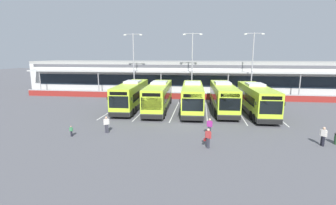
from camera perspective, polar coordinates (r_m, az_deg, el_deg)
ground_plane at (r=27.51m, az=4.76°, el=-4.61°), size 200.00×200.00×0.00m
terminal_building at (r=53.57m, az=6.27°, el=6.29°), size 70.00×13.00×6.00m
red_barrier_wall at (r=41.55m, az=5.78°, el=1.51°), size 60.00×0.40×1.10m
coach_bus_leftmost at (r=34.45m, az=-8.50°, el=1.54°), size 3.24×12.23×3.78m
coach_bus_left_centre at (r=33.18m, az=-2.20°, el=1.30°), size 3.24×12.23×3.78m
coach_bus_centre at (r=32.69m, az=5.70°, el=1.10°), size 3.24×12.23×3.78m
coach_bus_right_centre at (r=33.59m, az=12.63°, el=1.15°), size 3.24×12.23×3.78m
coach_bus_rightmost at (r=33.07m, az=19.73°, el=0.61°), size 3.24×12.23×3.78m
bay_stripe_far_west at (r=35.30m, az=-12.01°, el=-1.29°), size 0.14×13.00×0.01m
bay_stripe_west at (r=34.14m, az=-5.34°, el=-1.52°), size 0.14×13.00×0.01m
bay_stripe_mid_west at (r=33.47m, az=1.69°, el=-1.73°), size 0.14×13.00×0.01m
bay_stripe_centre at (r=33.31m, az=8.89°, el=-1.92°), size 0.14×13.00×0.01m
bay_stripe_mid_east at (r=33.69m, az=16.06°, el=-2.08°), size 0.14×13.00×0.01m
bay_stripe_east at (r=34.57m, az=22.96°, el=-2.20°), size 0.14×13.00×0.01m
pedestrian_with_handbag at (r=20.19m, az=9.24°, el=-8.04°), size 0.60×0.54×1.62m
pedestrian_in_dark_coat at (r=24.00m, az=32.34°, el=-6.52°), size 0.45×0.44×1.62m
pedestrian_child at (r=24.38m, az=-21.52°, el=-6.11°), size 0.33×0.20×1.00m
pedestrian_near_bin at (r=23.25m, az=9.61°, el=-5.44°), size 0.53×0.39×1.62m
pedestrian_approaching_bus at (r=24.33m, az=-14.08°, el=-4.87°), size 0.51×0.36×1.62m
lamp_post_west at (r=44.27m, az=-7.96°, el=9.51°), size 3.24×0.28×11.00m
lamp_post_centre at (r=42.95m, az=5.62°, el=9.52°), size 3.24×0.28×11.00m
lamp_post_east at (r=44.44m, az=19.01°, el=9.03°), size 3.24×0.28×11.00m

